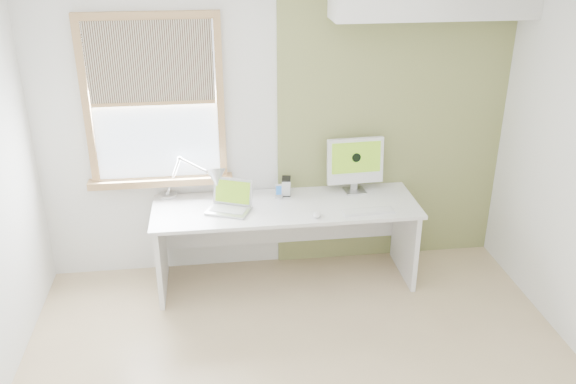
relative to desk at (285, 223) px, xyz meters
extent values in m
cube|color=white|center=(-0.03, 0.32, 0.77)|extent=(4.00, 0.02, 2.60)
cube|color=olive|center=(0.97, 0.30, 0.77)|extent=(2.00, 0.02, 2.60)
cube|color=#A97D4C|center=(-1.56, 0.28, 1.02)|extent=(0.06, 0.06, 1.42)
cube|color=#A97D4C|center=(-0.50, 0.28, 1.02)|extent=(0.06, 0.06, 1.42)
cube|color=#A97D4C|center=(-1.03, 0.28, 1.70)|extent=(1.00, 0.06, 0.06)
cube|color=#A97D4C|center=(-1.03, 0.26, 0.34)|extent=(1.20, 0.14, 0.06)
cube|color=#D1E2F9|center=(-1.03, 0.30, 1.02)|extent=(1.00, 0.01, 1.30)
cube|color=beige|center=(-1.03, 0.25, 1.34)|extent=(0.98, 0.02, 0.65)
cube|color=#A97D4C|center=(-1.03, 0.25, 1.02)|extent=(0.98, 0.03, 0.03)
cube|color=white|center=(0.00, -0.06, 0.18)|extent=(2.20, 0.70, 0.03)
cube|color=white|center=(-1.05, -0.06, -0.18)|extent=(0.04, 0.64, 0.70)
cube|color=white|center=(1.05, -0.06, -0.18)|extent=(0.04, 0.64, 0.70)
cube|color=white|center=(0.00, 0.26, -0.08)|extent=(2.08, 0.02, 0.48)
cylinder|color=#B2B4B6|center=(-0.98, 0.25, 0.21)|extent=(0.20, 0.20, 0.02)
sphere|color=#B2B4B6|center=(-0.98, 0.25, 0.22)|extent=(0.06, 0.06, 0.05)
cylinder|color=#B2B4B6|center=(-0.92, 0.23, 0.39)|extent=(0.15, 0.07, 0.33)
sphere|color=#B2B4B6|center=(-0.85, 0.21, 0.55)|extent=(0.05, 0.05, 0.04)
cylinder|color=#B2B4B6|center=(-0.72, 0.15, 0.49)|extent=(0.28, 0.16, 0.13)
sphere|color=#B2B4B6|center=(-0.59, 0.08, 0.44)|extent=(0.05, 0.05, 0.04)
cone|color=#B2B4B6|center=(-0.56, 0.08, 0.41)|extent=(0.19, 0.23, 0.20)
cube|color=#B2B4B6|center=(-0.48, -0.12, 0.20)|extent=(0.40, 0.34, 0.02)
cube|color=#B2B5B7|center=(-0.48, -0.12, 0.21)|extent=(0.32, 0.24, 0.00)
cube|color=#B2B4B6|center=(-0.43, -0.01, 0.32)|extent=(0.34, 0.19, 0.22)
cube|color=#578214|center=(-0.43, -0.01, 0.32)|extent=(0.29, 0.16, 0.18)
cylinder|color=#B2B4B6|center=(-0.04, 0.09, 0.21)|extent=(0.07, 0.07, 0.02)
cube|color=#B2B4B6|center=(-0.04, 0.09, 0.27)|extent=(0.05, 0.01, 0.11)
cube|color=#194C99|center=(-0.04, 0.08, 0.27)|extent=(0.04, 0.00, 0.08)
cube|color=#B2B4B6|center=(0.03, 0.16, 0.27)|extent=(0.09, 0.13, 0.15)
cube|color=black|center=(0.03, 0.16, 0.34)|extent=(0.09, 0.13, 0.01)
cube|color=black|center=(0.03, 0.16, 0.20)|extent=(0.09, 0.13, 0.01)
cube|color=#B2B4B6|center=(0.63, 0.14, 0.20)|extent=(0.19, 0.17, 0.01)
cube|color=#B2B4B6|center=(0.63, 0.17, 0.28)|extent=(0.06, 0.02, 0.16)
cube|color=white|center=(0.63, 0.16, 0.47)|extent=(0.49, 0.11, 0.40)
cube|color=#578214|center=(0.63, 0.13, 0.51)|extent=(0.43, 0.05, 0.27)
cylinder|color=black|center=(0.63, 0.13, 0.51)|extent=(0.08, 0.01, 0.08)
cube|color=white|center=(0.64, -0.28, 0.20)|extent=(0.42, 0.13, 0.02)
cube|color=white|center=(0.64, -0.28, 0.21)|extent=(0.39, 0.10, 0.00)
ellipsoid|color=white|center=(0.22, -0.30, 0.21)|extent=(0.10, 0.12, 0.03)
camera|label=1|loc=(-0.57, -4.60, 2.38)|focal=38.17mm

